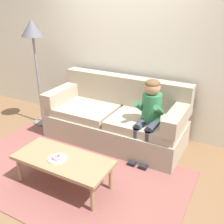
# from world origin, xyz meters

# --- Properties ---
(ground) EXTENTS (10.00, 10.00, 0.00)m
(ground) POSITION_xyz_m (0.00, 0.00, 0.00)
(ground) COLOR brown
(wall_back) EXTENTS (8.00, 0.10, 2.80)m
(wall_back) POSITION_xyz_m (0.00, 1.40, 1.40)
(wall_back) COLOR silver
(wall_back) RESTS_ON ground
(area_rug) EXTENTS (2.94, 1.66, 0.01)m
(area_rug) POSITION_xyz_m (0.00, -0.25, 0.01)
(area_rug) COLOR brown
(area_rug) RESTS_ON ground
(couch) EXTENTS (2.08, 0.90, 0.94)m
(couch) POSITION_xyz_m (0.12, 0.85, 0.34)
(couch) COLOR tan
(couch) RESTS_ON ground
(coffee_table) EXTENTS (1.15, 0.51, 0.38)m
(coffee_table) POSITION_xyz_m (0.10, -0.42, 0.34)
(coffee_table) COLOR #937551
(coffee_table) RESTS_ON ground
(person_child) EXTENTS (0.34, 0.58, 1.10)m
(person_child) POSITION_xyz_m (0.72, 0.64, 0.67)
(person_child) COLOR #337A4C
(person_child) RESTS_ON ground
(plate) EXTENTS (0.21, 0.21, 0.01)m
(plate) POSITION_xyz_m (0.05, -0.46, 0.39)
(plate) COLOR white
(plate) RESTS_ON coffee_table
(donut) EXTENTS (0.17, 0.17, 0.04)m
(donut) POSITION_xyz_m (0.05, -0.46, 0.41)
(donut) COLOR pink
(donut) RESTS_ON plate
(toy_controller) EXTENTS (0.23, 0.09, 0.05)m
(toy_controller) POSITION_xyz_m (-0.55, 0.01, 0.03)
(toy_controller) COLOR gold
(toy_controller) RESTS_ON ground
(floor_lamp) EXTENTS (0.35, 0.35, 1.75)m
(floor_lamp) POSITION_xyz_m (-1.29, 0.74, 1.46)
(floor_lamp) COLOR slate
(floor_lamp) RESTS_ON ground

